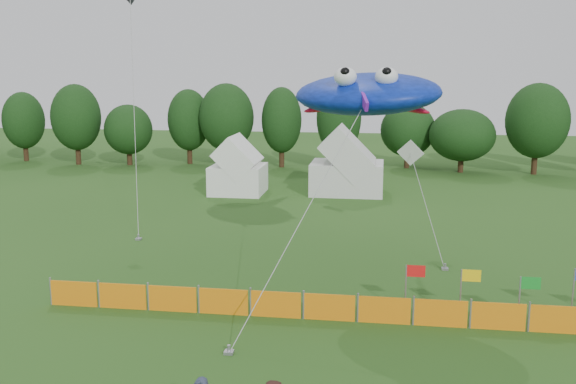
# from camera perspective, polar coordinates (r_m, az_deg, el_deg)

# --- Properties ---
(treeline) EXTENTS (104.57, 8.78, 8.36)m
(treeline) POSITION_cam_1_polar(r_m,az_deg,el_deg) (59.31, 7.11, 5.99)
(treeline) COLOR #382314
(treeline) RESTS_ON ground
(tent_left) EXTENTS (3.93, 3.93, 3.46)m
(tent_left) POSITION_cam_1_polar(r_m,az_deg,el_deg) (47.85, -4.46, 1.96)
(tent_left) COLOR white
(tent_left) RESTS_ON ground
(tent_right) EXTENTS (5.41, 4.33, 3.82)m
(tent_right) POSITION_cam_1_polar(r_m,az_deg,el_deg) (47.87, 5.29, 2.16)
(tent_right) COLOR silver
(tent_right) RESTS_ON ground
(barrier_fence) EXTENTS (21.90, 0.06, 1.00)m
(barrier_fence) POSITION_cam_1_polar(r_m,az_deg,el_deg) (24.00, 3.68, -10.19)
(barrier_fence) COLOR orange
(barrier_fence) RESTS_ON ground
(flag_row) EXTENTS (8.73, 0.72, 2.19)m
(flag_row) POSITION_cam_1_polar(r_m,az_deg,el_deg) (25.00, 20.31, -7.93)
(flag_row) COLOR gray
(flag_row) RESTS_ON ground
(stingray_kite) EXTENTS (8.09, 15.68, 9.27)m
(stingray_kite) POSITION_cam_1_polar(r_m,az_deg,el_deg) (26.73, 7.09, 8.66)
(stingray_kite) COLOR #0D2DC4
(stingray_kite) RESTS_ON ground
(small_kite_white) EXTENTS (2.41, 4.91, 5.55)m
(small_kite_white) POSITION_cam_1_polar(r_m,az_deg,el_deg) (33.23, 11.41, 1.46)
(small_kite_white) COLOR silver
(small_kite_white) RESTS_ON ground
(small_kite_dark) EXTENTS (2.80, 6.11, 13.83)m
(small_kite_dark) POSITION_cam_1_polar(r_m,az_deg,el_deg) (38.45, -13.59, 8.97)
(small_kite_dark) COLOR black
(small_kite_dark) RESTS_ON ground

